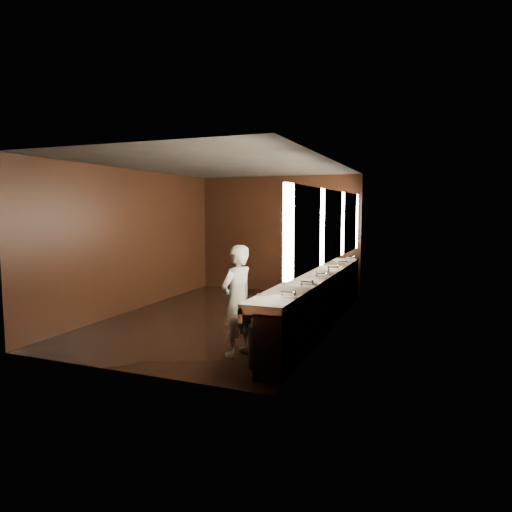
# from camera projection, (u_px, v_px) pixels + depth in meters

# --- Properties ---
(floor) EXTENTS (6.00, 6.00, 0.00)m
(floor) POSITION_uv_depth(u_px,v_px,m) (225.00, 318.00, 8.47)
(floor) COLOR black
(floor) RESTS_ON ground
(ceiling) EXTENTS (4.00, 6.00, 0.02)m
(ceiling) POSITION_uv_depth(u_px,v_px,m) (224.00, 165.00, 8.18)
(ceiling) COLOR #2D2D2B
(ceiling) RESTS_ON wall_back
(wall_back) EXTENTS (4.00, 0.02, 2.80)m
(wall_back) POSITION_uv_depth(u_px,v_px,m) (278.00, 234.00, 11.10)
(wall_back) COLOR black
(wall_back) RESTS_ON floor
(wall_front) EXTENTS (4.00, 0.02, 2.80)m
(wall_front) POSITION_uv_depth(u_px,v_px,m) (119.00, 260.00, 5.55)
(wall_front) COLOR black
(wall_front) RESTS_ON floor
(wall_left) EXTENTS (0.02, 6.00, 2.80)m
(wall_left) POSITION_uv_depth(u_px,v_px,m) (134.00, 240.00, 9.06)
(wall_left) COLOR black
(wall_left) RESTS_ON floor
(wall_right) EXTENTS (0.02, 6.00, 2.80)m
(wall_right) POSITION_uv_depth(u_px,v_px,m) (333.00, 246.00, 7.59)
(wall_right) COLOR black
(wall_right) RESTS_ON floor
(sink_counter) EXTENTS (0.55, 5.40, 1.01)m
(sink_counter) POSITION_uv_depth(u_px,v_px,m) (320.00, 299.00, 7.76)
(sink_counter) COLOR black
(sink_counter) RESTS_ON floor
(mirror_band) EXTENTS (0.06, 5.03, 1.15)m
(mirror_band) POSITION_uv_depth(u_px,v_px,m) (332.00, 225.00, 7.56)
(mirror_band) COLOR #FFE5C3
(mirror_band) RESTS_ON wall_right
(person) EXTENTS (0.52, 0.64, 1.53)m
(person) POSITION_uv_depth(u_px,v_px,m) (237.00, 300.00, 6.28)
(person) COLOR #99CAE5
(person) RESTS_ON floor
(trash_bin) EXTENTS (0.38, 0.38, 0.55)m
(trash_bin) POSITION_uv_depth(u_px,v_px,m) (262.00, 346.00, 5.82)
(trash_bin) COLOR black
(trash_bin) RESTS_ON floor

